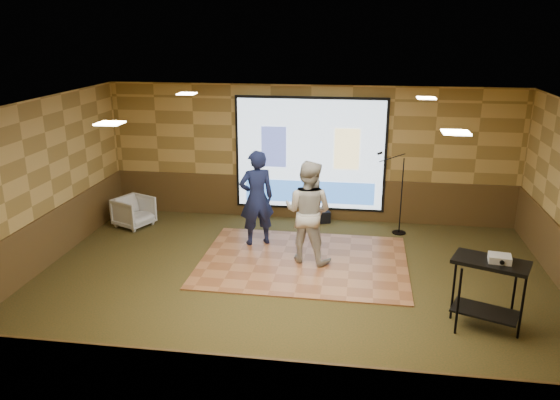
# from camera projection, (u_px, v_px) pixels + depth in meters

# --- Properties ---
(ground) EXTENTS (9.00, 9.00, 0.00)m
(ground) POSITION_uv_depth(u_px,v_px,m) (289.00, 287.00, 9.17)
(ground) COLOR #2C3317
(ground) RESTS_ON ground
(room_shell) EXTENTS (9.04, 7.04, 3.02)m
(room_shell) POSITION_uv_depth(u_px,v_px,m) (290.00, 166.00, 8.53)
(room_shell) COLOR tan
(room_shell) RESTS_ON ground
(wainscot_back) EXTENTS (9.00, 0.04, 0.95)m
(wainscot_back) POSITION_uv_depth(u_px,v_px,m) (309.00, 198.00, 12.30)
(wainscot_back) COLOR #533F1B
(wainscot_back) RESTS_ON ground
(wainscot_front) EXTENTS (9.00, 0.04, 0.95)m
(wainscot_front) POSITION_uv_depth(u_px,v_px,m) (247.00, 395.00, 5.75)
(wainscot_front) COLOR #533F1B
(wainscot_front) RESTS_ON ground
(wainscot_left) EXTENTS (0.04, 7.00, 0.95)m
(wainscot_left) POSITION_uv_depth(u_px,v_px,m) (39.00, 246.00, 9.65)
(wainscot_left) COLOR #533F1B
(wainscot_left) RESTS_ON ground
(projector_screen) EXTENTS (3.32, 0.06, 2.52)m
(projector_screen) POSITION_uv_depth(u_px,v_px,m) (310.00, 156.00, 11.96)
(projector_screen) COLOR black
(projector_screen) RESTS_ON room_shell
(downlight_nw) EXTENTS (0.32, 0.32, 0.02)m
(downlight_nw) POSITION_uv_depth(u_px,v_px,m) (187.00, 94.00, 10.27)
(downlight_nw) COLOR #FFE6BF
(downlight_nw) RESTS_ON room_shell
(downlight_ne) EXTENTS (0.32, 0.32, 0.02)m
(downlight_ne) POSITION_uv_depth(u_px,v_px,m) (426.00, 98.00, 9.65)
(downlight_ne) COLOR #FFE6BF
(downlight_ne) RESTS_ON room_shell
(downlight_sw) EXTENTS (0.32, 0.32, 0.02)m
(downlight_sw) POSITION_uv_depth(u_px,v_px,m) (110.00, 123.00, 7.16)
(downlight_sw) COLOR #FFE6BF
(downlight_sw) RESTS_ON room_shell
(downlight_se) EXTENTS (0.32, 0.32, 0.02)m
(downlight_se) POSITION_uv_depth(u_px,v_px,m) (456.00, 132.00, 6.55)
(downlight_se) COLOR #FFE6BF
(downlight_se) RESTS_ON room_shell
(dance_floor) EXTENTS (3.82, 2.92, 0.03)m
(dance_floor) POSITION_uv_depth(u_px,v_px,m) (304.00, 261.00, 10.14)
(dance_floor) COLOR #AA6A3E
(dance_floor) RESTS_ON ground
(player_left) EXTENTS (0.82, 0.71, 1.90)m
(player_left) POSITION_uv_depth(u_px,v_px,m) (257.00, 198.00, 10.66)
(player_left) COLOR #151C43
(player_left) RESTS_ON dance_floor
(player_right) EXTENTS (1.10, 0.97, 1.90)m
(player_right) POSITION_uv_depth(u_px,v_px,m) (308.00, 212.00, 9.88)
(player_right) COLOR beige
(player_right) RESTS_ON dance_floor
(av_table) EXTENTS (1.01, 0.53, 1.07)m
(av_table) POSITION_uv_depth(u_px,v_px,m) (489.00, 280.00, 7.70)
(av_table) COLOR black
(av_table) RESTS_ON ground
(projector) EXTENTS (0.33, 0.29, 0.10)m
(projector) POSITION_uv_depth(u_px,v_px,m) (500.00, 258.00, 7.56)
(projector) COLOR silver
(projector) RESTS_ON av_table
(mic_stand) EXTENTS (0.69, 0.28, 1.76)m
(mic_stand) POSITION_uv_depth(u_px,v_px,m) (398.00, 211.00, 11.41)
(mic_stand) COLOR black
(mic_stand) RESTS_ON ground
(banquet_chair) EXTENTS (0.95, 0.93, 0.66)m
(banquet_chair) POSITION_uv_depth(u_px,v_px,m) (134.00, 212.00, 11.86)
(banquet_chair) COLOR gray
(banquet_chair) RESTS_ON ground
(duffel_bag) EXTENTS (0.48, 0.40, 0.26)m
(duffel_bag) POSITION_uv_depth(u_px,v_px,m) (320.00, 217.00, 12.16)
(duffel_bag) COLOR black
(duffel_bag) RESTS_ON ground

